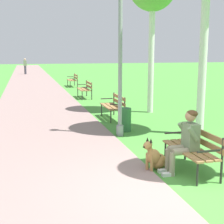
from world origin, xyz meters
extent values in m
plane|color=#478E38|center=(0.00, 0.00, 0.00)|extent=(120.00, 120.00, 0.00)
cube|color=gray|center=(-1.97, 24.00, 0.02)|extent=(3.59, 60.00, 0.04)
cube|color=olive|center=(0.37, 0.87, 0.45)|extent=(0.14, 1.50, 0.04)
cube|color=olive|center=(0.55, 0.87, 0.45)|extent=(0.14, 1.50, 0.04)
cube|color=olive|center=(0.72, 0.87, 0.45)|extent=(0.14, 1.50, 0.04)
cube|color=olive|center=(0.83, 0.87, 0.59)|extent=(0.04, 1.50, 0.11)
cube|color=olive|center=(0.83, 0.87, 0.77)|extent=(0.04, 1.50, 0.11)
cylinder|color=#2D2B28|center=(0.35, 1.56, 0.23)|extent=(0.04, 0.04, 0.45)
cylinder|color=#2D2B28|center=(0.83, 1.56, 0.43)|extent=(0.04, 0.04, 0.85)
cube|color=#2D2B28|center=(0.55, 1.56, 0.63)|extent=(0.45, 0.04, 0.03)
cylinder|color=#2D2B28|center=(0.35, 0.18, 0.23)|extent=(0.04, 0.04, 0.45)
cylinder|color=#2D2B28|center=(0.83, 0.18, 0.43)|extent=(0.04, 0.04, 0.85)
cube|color=#2D2B28|center=(0.55, 0.18, 0.63)|extent=(0.45, 0.04, 0.03)
cube|color=olive|center=(0.21, 6.29, 0.45)|extent=(0.14, 1.50, 0.04)
cube|color=olive|center=(0.39, 6.29, 0.45)|extent=(0.14, 1.50, 0.04)
cube|color=olive|center=(0.56, 6.29, 0.45)|extent=(0.14, 1.50, 0.04)
cube|color=olive|center=(0.67, 6.29, 0.59)|extent=(0.04, 1.50, 0.11)
cube|color=olive|center=(0.67, 6.29, 0.77)|extent=(0.04, 1.50, 0.11)
cylinder|color=#2D2B28|center=(0.19, 6.98, 0.23)|extent=(0.04, 0.04, 0.45)
cylinder|color=#2D2B28|center=(0.67, 6.98, 0.43)|extent=(0.04, 0.04, 0.85)
cube|color=#2D2B28|center=(0.39, 6.98, 0.63)|extent=(0.45, 0.04, 0.03)
cylinder|color=#2D2B28|center=(0.19, 5.60, 0.23)|extent=(0.04, 0.04, 0.45)
cylinder|color=#2D2B28|center=(0.67, 5.60, 0.43)|extent=(0.04, 0.04, 0.85)
cube|color=#2D2B28|center=(0.39, 5.60, 0.63)|extent=(0.45, 0.04, 0.03)
cube|color=olive|center=(0.19, 11.77, 0.45)|extent=(0.14, 1.50, 0.04)
cube|color=olive|center=(0.36, 11.77, 0.45)|extent=(0.14, 1.50, 0.04)
cube|color=olive|center=(0.54, 11.77, 0.45)|extent=(0.14, 1.50, 0.04)
cube|color=olive|center=(0.64, 11.77, 0.59)|extent=(0.04, 1.50, 0.11)
cube|color=olive|center=(0.64, 11.77, 0.77)|extent=(0.04, 1.50, 0.11)
cylinder|color=#2D2B28|center=(0.16, 12.46, 0.23)|extent=(0.04, 0.04, 0.45)
cylinder|color=#2D2B28|center=(0.64, 12.46, 0.43)|extent=(0.04, 0.04, 0.85)
cube|color=#2D2B28|center=(0.36, 12.46, 0.63)|extent=(0.45, 0.04, 0.03)
cylinder|color=#2D2B28|center=(0.16, 11.08, 0.23)|extent=(0.04, 0.04, 0.45)
cylinder|color=#2D2B28|center=(0.64, 11.08, 0.43)|extent=(0.04, 0.04, 0.85)
cube|color=#2D2B28|center=(0.36, 11.08, 0.63)|extent=(0.45, 0.04, 0.03)
cube|color=olive|center=(0.37, 17.46, 0.45)|extent=(0.14, 1.50, 0.04)
cube|color=olive|center=(0.55, 17.46, 0.45)|extent=(0.14, 1.50, 0.04)
cube|color=olive|center=(0.72, 17.46, 0.45)|extent=(0.14, 1.50, 0.04)
cube|color=olive|center=(0.83, 17.46, 0.59)|extent=(0.04, 1.50, 0.11)
cube|color=olive|center=(0.83, 17.46, 0.77)|extent=(0.04, 1.50, 0.11)
cylinder|color=#2D2B28|center=(0.35, 18.15, 0.23)|extent=(0.04, 0.04, 0.45)
cylinder|color=#2D2B28|center=(0.83, 18.15, 0.43)|extent=(0.04, 0.04, 0.85)
cube|color=#2D2B28|center=(0.55, 18.15, 0.63)|extent=(0.45, 0.04, 0.03)
cylinder|color=#2D2B28|center=(0.35, 16.77, 0.23)|extent=(0.04, 0.04, 0.45)
cylinder|color=#2D2B28|center=(0.83, 16.77, 0.43)|extent=(0.04, 0.04, 0.85)
cube|color=#2D2B28|center=(0.55, 16.77, 0.63)|extent=(0.45, 0.04, 0.03)
cylinder|color=gray|center=(0.34, 0.95, 0.47)|extent=(0.42, 0.14, 0.14)
cylinder|color=gray|center=(0.13, 0.95, 0.24)|extent=(0.11, 0.11, 0.47)
cube|color=silver|center=(0.05, 0.95, 0.04)|extent=(0.24, 0.09, 0.07)
cylinder|color=gray|center=(0.34, 0.75, 0.47)|extent=(0.42, 0.14, 0.14)
cylinder|color=gray|center=(0.13, 0.75, 0.24)|extent=(0.11, 0.11, 0.47)
cube|color=silver|center=(0.05, 0.75, 0.04)|extent=(0.24, 0.09, 0.07)
cube|color=#6B7F5B|center=(0.55, 0.85, 0.73)|extent=(0.22, 0.36, 0.52)
cylinder|color=#6B7F5B|center=(0.49, 1.05, 0.83)|extent=(0.25, 0.09, 0.30)
cylinder|color=#6B7F5B|center=(0.49, 0.65, 0.83)|extent=(0.25, 0.09, 0.30)
sphere|color=#A37556|center=(0.53, 0.85, 1.13)|extent=(0.21, 0.21, 0.21)
ellipsoid|color=#472D19|center=(0.56, 0.85, 1.18)|extent=(0.22, 0.23, 0.14)
ellipsoid|color=#B27F47|center=(0.03, 1.18, 0.16)|extent=(0.45, 0.42, 0.32)
ellipsoid|color=#B27F47|center=(-0.10, 1.11, 0.29)|extent=(0.54, 0.43, 0.48)
ellipsoid|color=black|center=(-0.06, 1.13, 0.32)|extent=(0.40, 0.33, 0.27)
cylinder|color=#B27F47|center=(-0.25, 1.10, 0.19)|extent=(0.06, 0.06, 0.38)
cylinder|color=#B27F47|center=(-0.19, 1.00, 0.19)|extent=(0.06, 0.06, 0.38)
cylinder|color=#B27F47|center=(-0.20, 1.06, 0.43)|extent=(0.18, 0.20, 0.19)
ellipsoid|color=#B27F47|center=(-0.27, 1.02, 0.56)|extent=(0.26, 0.23, 0.16)
cone|color=black|center=(-0.36, 0.97, 0.55)|extent=(0.13, 0.13, 0.09)
cone|color=black|center=(-0.26, 1.08, 0.66)|extent=(0.06, 0.06, 0.09)
cone|color=black|center=(-0.22, 1.00, 0.66)|extent=(0.06, 0.06, 0.09)
cylinder|color=#B27F47|center=(0.21, 1.27, 0.03)|extent=(0.27, 0.17, 0.04)
cylinder|color=gray|center=(0.02, 3.95, 0.15)|extent=(0.20, 0.20, 0.30)
cylinder|color=gray|center=(0.02, 3.95, 1.95)|extent=(0.11, 0.11, 3.90)
cylinder|color=silver|center=(2.27, 3.49, 2.22)|extent=(0.22, 0.22, 4.43)
cylinder|color=silver|center=(2.18, 7.13, 2.11)|extent=(0.22, 0.22, 4.23)
cylinder|color=#2D6638|center=(0.32, 4.43, 0.35)|extent=(0.36, 0.36, 0.70)
cylinder|color=#383842|center=(-2.44, 30.48, 0.44)|extent=(0.22, 0.22, 0.88)
cube|color=#6B7F5B|center=(-2.44, 30.48, 1.16)|extent=(0.32, 0.20, 0.56)
sphere|color=tan|center=(-2.44, 30.48, 1.55)|extent=(0.20, 0.20, 0.20)
camera|label=1|loc=(-2.52, -4.73, 2.36)|focal=52.53mm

